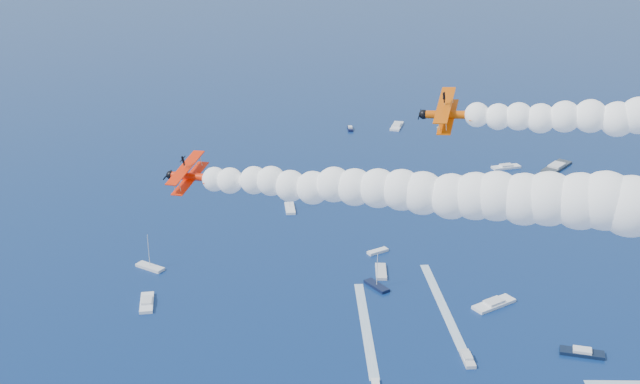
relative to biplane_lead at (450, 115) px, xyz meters
The scene contains 5 objects.
biplane_lead is the anchor object (origin of this frame).
biplane_trail 32.02m from the biplane_lead, 139.48° to the right, with size 6.70×7.52×4.53m, color #F52405, non-canonical shape.
smoke_trail_trail 14.28m from the biplane_lead, 76.96° to the right, with size 54.05×19.37×10.56m, color white, non-canonical shape.
spectator_boats 106.21m from the biplane_lead, 94.74° to the left, with size 207.99×158.59×0.70m.
boat_wakes 99.93m from the biplane_lead, 86.88° to the left, with size 127.58×145.56×0.04m.
Camera 1 is at (52.31, -53.78, 89.47)m, focal length 45.99 mm.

